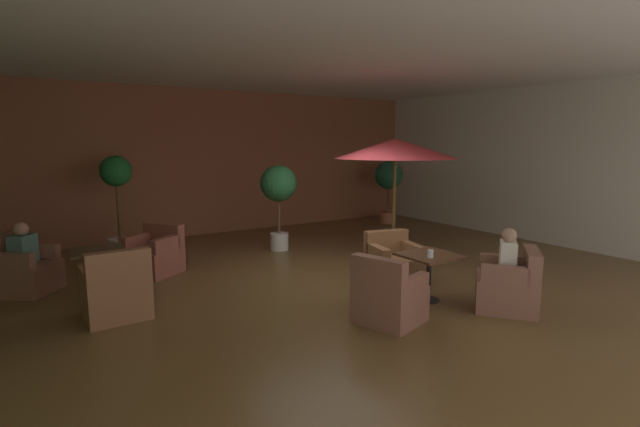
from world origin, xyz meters
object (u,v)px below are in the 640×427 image
at_px(armchair_front_left_north, 393,262).
at_px(patron_blue_shirt, 23,246).
at_px(armchair_front_right_south, 116,293).
at_px(armchair_front_right_east, 23,271).
at_px(patron_by_window, 508,255).
at_px(cafe_table_front_left, 429,263).
at_px(cafe_table_front_right, 98,258).
at_px(potted_tree_mid_right, 279,190).
at_px(armchair_front_left_south, 509,286).
at_px(armchair_front_right_north, 154,255).
at_px(armchair_front_left_east, 388,298).
at_px(patio_umbrella_tall_red, 395,149).
at_px(potted_tree_mid_left, 389,180).
at_px(iced_drink_cup, 430,254).
at_px(potted_tree_left_corner, 117,189).

distance_m(armchair_front_left_north, patron_blue_shirt, 5.63).
relative_size(armchair_front_left_north, armchair_front_right_south, 0.99).
height_order(armchair_front_right_east, patron_by_window, patron_by_window).
xyz_separation_m(cafe_table_front_left, patron_by_window, (0.65, -0.79, 0.20)).
height_order(cafe_table_front_right, potted_tree_mid_right, potted_tree_mid_right).
height_order(armchair_front_left_south, armchair_front_right_north, armchair_front_left_south).
bearing_deg(armchair_front_right_south, armchair_front_left_south, -28.71).
bearing_deg(armchair_front_left_east, patio_umbrella_tall_red, 47.83).
height_order(armchair_front_left_south, potted_tree_mid_right, potted_tree_mid_right).
distance_m(potted_tree_mid_left, patron_blue_shirt, 8.78).
distance_m(cafe_table_front_left, cafe_table_front_right, 4.81).
bearing_deg(cafe_table_front_left, armchair_front_left_south, -50.52).
xyz_separation_m(potted_tree_mid_right, iced_drink_cup, (0.20, -4.08, -0.53)).
distance_m(cafe_table_front_left, armchair_front_left_east, 1.08).
bearing_deg(potted_tree_mid_left, patron_by_window, -117.30).
relative_size(armchair_front_left_south, potted_tree_mid_right, 0.61).
xyz_separation_m(potted_tree_mid_left, potted_tree_mid_right, (-4.10, -1.33, 0.07)).
bearing_deg(patron_blue_shirt, potted_tree_mid_right, 5.91).
height_order(potted_tree_mid_right, patron_by_window, potted_tree_mid_right).
bearing_deg(cafe_table_front_right, patron_by_window, -38.47).
xyz_separation_m(cafe_table_front_left, iced_drink_cup, (-0.13, -0.14, 0.18)).
xyz_separation_m(potted_tree_mid_left, iced_drink_cup, (-3.90, -5.41, -0.47)).
relative_size(cafe_table_front_left, potted_tree_left_corner, 0.37).
relative_size(armchair_front_right_east, patio_umbrella_tall_red, 0.43).
height_order(armchair_front_right_north, patron_by_window, patron_by_window).
bearing_deg(armchair_front_left_north, patron_by_window, -77.43).
height_order(armchair_front_left_east, armchair_front_right_east, armchair_front_right_east).
xyz_separation_m(armchair_front_left_north, iced_drink_cup, (-0.37, -1.17, 0.44)).
bearing_deg(armchair_front_right_north, potted_tree_left_corner, 97.12).
relative_size(armchair_front_right_north, potted_tree_left_corner, 0.55).
relative_size(cafe_table_front_left, armchair_front_right_north, 0.68).
bearing_deg(armchair_front_right_north, armchair_front_left_east, -63.06).
relative_size(armchair_front_left_north, armchair_front_left_south, 0.85).
height_order(patio_umbrella_tall_red, potted_tree_mid_right, patio_umbrella_tall_red).
bearing_deg(potted_tree_mid_right, patron_blue_shirt, -174.09).
relative_size(armchair_front_left_north, patio_umbrella_tall_red, 0.38).
distance_m(armchair_front_left_east, potted_tree_mid_left, 7.40).
relative_size(patio_umbrella_tall_red, patron_blue_shirt, 3.94).
height_order(patio_umbrella_tall_red, patron_by_window, patio_umbrella_tall_red).
relative_size(armchair_front_right_east, potted_tree_mid_right, 0.59).
bearing_deg(cafe_table_front_left, iced_drink_cup, -132.55).
relative_size(armchair_front_right_north, iced_drink_cup, 9.78).
height_order(armchair_front_left_east, patio_umbrella_tall_red, patio_umbrella_tall_red).
bearing_deg(patio_umbrella_tall_red, potted_tree_mid_right, 141.76).
bearing_deg(patio_umbrella_tall_red, iced_drink_cup, -122.16).
distance_m(armchair_front_left_east, patron_blue_shirt, 5.38).
distance_m(armchair_front_right_north, armchair_front_right_east, 1.89).
height_order(armchair_front_right_south, potted_tree_mid_left, potted_tree_mid_left).
height_order(cafe_table_front_left, patron_by_window, patron_by_window).
relative_size(cafe_table_front_left, armchair_front_right_south, 0.79).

